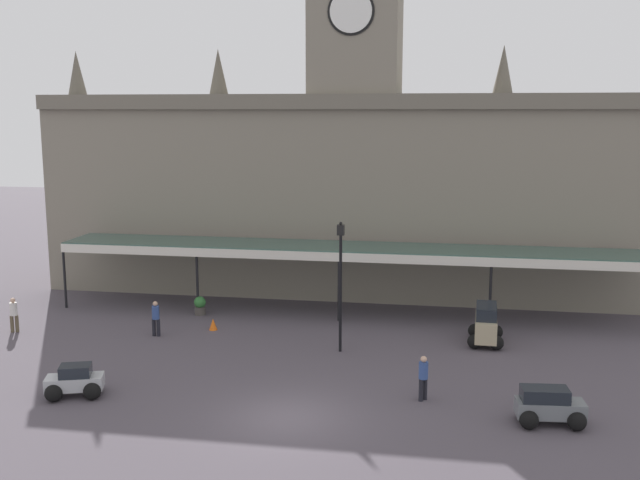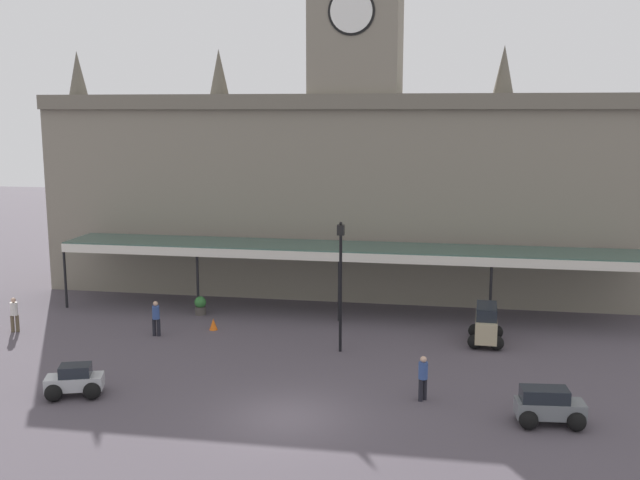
# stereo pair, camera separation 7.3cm
# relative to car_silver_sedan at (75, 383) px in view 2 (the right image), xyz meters

# --- Properties ---
(ground_plane) EXTENTS (140.00, 140.00, 0.00)m
(ground_plane) POSITION_rel_car_silver_sedan_xyz_m (8.14, -0.59, -0.50)
(ground_plane) COLOR #4E464F
(station_building) EXTENTS (35.38, 5.71, 19.02)m
(station_building) POSITION_rel_car_silver_sedan_xyz_m (8.14, 17.81, 5.96)
(station_building) COLOR gray
(station_building) RESTS_ON ground
(entrance_canopy) EXTENTS (29.59, 3.26, 3.56)m
(entrance_canopy) POSITION_rel_car_silver_sedan_xyz_m (8.14, 12.78, 2.93)
(entrance_canopy) COLOR #38564C
(entrance_canopy) RESTS_ON ground
(car_silver_sedan) EXTENTS (2.22, 1.90, 1.19)m
(car_silver_sedan) POSITION_rel_car_silver_sedan_xyz_m (0.00, 0.00, 0.00)
(car_silver_sedan) COLOR #B2B5BA
(car_silver_sedan) RESTS_ON ground
(car_beige_van) EXTENTS (1.66, 2.44, 1.77)m
(car_beige_van) POSITION_rel_car_silver_sedan_xyz_m (15.21, 9.00, 0.30)
(car_beige_van) COLOR tan
(car_beige_van) RESTS_ON ground
(car_grey_estate) EXTENTS (2.32, 1.68, 1.27)m
(car_grey_estate) POSITION_rel_car_silver_sedan_xyz_m (16.89, 0.39, 0.06)
(car_grey_estate) COLOR slate
(car_grey_estate) RESTS_ON ground
(pedestrian_beside_cars) EXTENTS (0.37, 0.34, 1.67)m
(pedestrian_beside_cars) POSITION_rel_car_silver_sedan_xyz_m (-6.78, 6.98, 0.41)
(pedestrian_beside_cars) COLOR brown
(pedestrian_beside_cars) RESTS_ON ground
(pedestrian_near_entrance) EXTENTS (0.39, 0.34, 1.67)m
(pedestrian_near_entrance) POSITION_rel_car_silver_sedan_xyz_m (0.10, 7.53, 0.41)
(pedestrian_near_entrance) COLOR black
(pedestrian_near_entrance) RESTS_ON ground
(pedestrian_crossing_forecourt) EXTENTS (0.34, 0.35, 1.67)m
(pedestrian_crossing_forecourt) POSITION_rel_car_silver_sedan_xyz_m (12.66, 1.78, 0.41)
(pedestrian_crossing_forecourt) COLOR black
(pedestrian_crossing_forecourt) RESTS_ON ground
(victorian_lamppost) EXTENTS (0.30, 0.30, 5.74)m
(victorian_lamppost) POSITION_rel_car_silver_sedan_xyz_m (8.89, 6.78, 3.00)
(victorian_lamppost) COLOR black
(victorian_lamppost) RESTS_ON ground
(traffic_cone) EXTENTS (0.40, 0.40, 0.56)m
(traffic_cone) POSITION_rel_car_silver_sedan_xyz_m (2.42, 8.92, -0.22)
(traffic_cone) COLOR orange
(traffic_cone) RESTS_ON ground
(planter_forecourt_centre) EXTENTS (0.60, 0.60, 0.96)m
(planter_forecourt_centre) POSITION_rel_car_silver_sedan_xyz_m (0.92, 11.39, -0.01)
(planter_forecourt_centre) COLOR #47423D
(planter_forecourt_centre) RESTS_ON ground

